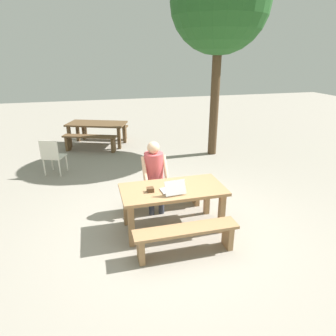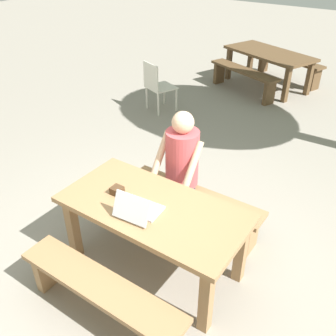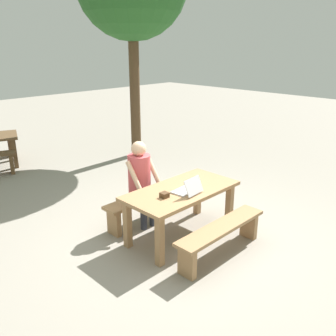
{
  "view_description": "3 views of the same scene",
  "coord_description": "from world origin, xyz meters",
  "px_view_note": "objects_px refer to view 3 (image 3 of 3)",
  "views": [
    {
      "loc": [
        -1.17,
        -4.14,
        2.74
      ],
      "look_at": [
        -0.01,
        0.25,
        0.98
      ],
      "focal_mm": 31.92,
      "sensor_mm": 36.0,
      "label": 1
    },
    {
      "loc": [
        1.53,
        -2.01,
        2.74
      ],
      "look_at": [
        -0.01,
        0.25,
        0.98
      ],
      "focal_mm": 39.87,
      "sensor_mm": 36.0,
      "label": 2
    },
    {
      "loc": [
        -3.43,
        -3.15,
        2.66
      ],
      "look_at": [
        -0.01,
        0.25,
        0.98
      ],
      "focal_mm": 38.84,
      "sensor_mm": 36.0,
      "label": 3
    }
  ],
  "objects_px": {
    "laptop": "(188,189)",
    "small_pouch": "(164,195)",
    "picnic_table_front": "(181,197)",
    "person_seated": "(141,177)"
  },
  "relations": [
    {
      "from": "picnic_table_front",
      "to": "laptop",
      "type": "xyz_separation_m",
      "value": [
        -0.04,
        -0.15,
        0.17
      ]
    },
    {
      "from": "picnic_table_front",
      "to": "laptop",
      "type": "height_order",
      "value": "laptop"
    },
    {
      "from": "laptop",
      "to": "small_pouch",
      "type": "xyz_separation_m",
      "value": [
        -0.33,
        0.12,
        -0.02
      ]
    },
    {
      "from": "laptop",
      "to": "picnic_table_front",
      "type": "bearing_deg",
      "value": -109.1
    },
    {
      "from": "picnic_table_front",
      "to": "small_pouch",
      "type": "xyz_separation_m",
      "value": [
        -0.37,
        -0.04,
        0.15
      ]
    },
    {
      "from": "picnic_table_front",
      "to": "laptop",
      "type": "distance_m",
      "value": 0.23
    },
    {
      "from": "laptop",
      "to": "person_seated",
      "type": "relative_size",
      "value": 0.27
    },
    {
      "from": "laptop",
      "to": "person_seated",
      "type": "distance_m",
      "value": 0.84
    },
    {
      "from": "small_pouch",
      "to": "laptop",
      "type": "bearing_deg",
      "value": -19.28
    },
    {
      "from": "person_seated",
      "to": "picnic_table_front",
      "type": "bearing_deg",
      "value": -77.17
    }
  ]
}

